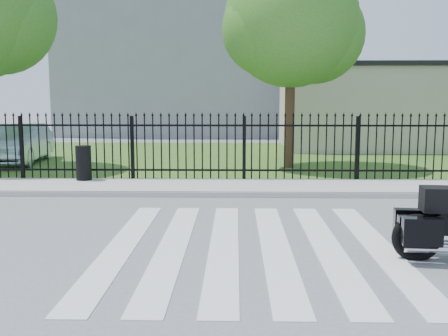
{
  "coord_description": "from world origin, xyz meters",
  "views": [
    {
      "loc": [
        -0.22,
        -7.92,
        2.33
      ],
      "look_at": [
        -0.44,
        1.71,
        1.0
      ],
      "focal_mm": 42.0,
      "sensor_mm": 36.0,
      "label": 1
    }
  ],
  "objects": [
    {
      "name": "ground",
      "position": [
        0.0,
        0.0,
        0.0
      ],
      "size": [
        120.0,
        120.0,
        0.0
      ],
      "primitive_type": "plane",
      "color": "slate",
      "rests_on": "ground"
    },
    {
      "name": "crosswalk",
      "position": [
        0.0,
        0.0,
        0.01
      ],
      "size": [
        5.0,
        5.5,
        0.01
      ],
      "primitive_type": null,
      "color": "silver",
      "rests_on": "ground"
    },
    {
      "name": "sidewalk",
      "position": [
        0.0,
        5.0,
        0.06
      ],
      "size": [
        40.0,
        2.0,
        0.12
      ],
      "primitive_type": "cube",
      "color": "#ADAAA3",
      "rests_on": "ground"
    },
    {
      "name": "curb",
      "position": [
        0.0,
        4.0,
        0.06
      ],
      "size": [
        40.0,
        0.12,
        0.12
      ],
      "primitive_type": "cube",
      "color": "#ADAAA3",
      "rests_on": "ground"
    },
    {
      "name": "grass_strip",
      "position": [
        0.0,
        12.0,
        0.01
      ],
      "size": [
        40.0,
        12.0,
        0.02
      ],
      "primitive_type": "cube",
      "color": "#335B1F",
      "rests_on": "ground"
    },
    {
      "name": "iron_fence",
      "position": [
        0.0,
        6.0,
        0.9
      ],
      "size": [
        26.0,
        0.04,
        1.8
      ],
      "color": "black",
      "rests_on": "ground"
    },
    {
      "name": "tree_mid",
      "position": [
        1.5,
        9.0,
        4.67
      ],
      "size": [
        4.2,
        4.2,
        6.78
      ],
      "color": "#382316",
      "rests_on": "ground"
    },
    {
      "name": "building_low",
      "position": [
        7.0,
        16.0,
        1.75
      ],
      "size": [
        10.0,
        6.0,
        3.5
      ],
      "primitive_type": "cube",
      "color": "#C1B4A1",
      "rests_on": "ground"
    },
    {
      "name": "building_low_roof",
      "position": [
        7.0,
        16.0,
        3.6
      ],
      "size": [
        10.2,
        6.2,
        0.2
      ],
      "primitive_type": "cube",
      "color": "black",
      "rests_on": "building_low"
    },
    {
      "name": "building_tall",
      "position": [
        -3.0,
        26.0,
        6.0
      ],
      "size": [
        15.0,
        10.0,
        12.0
      ],
      "primitive_type": "cube",
      "color": "gray",
      "rests_on": "ground"
    },
    {
      "name": "parked_car",
      "position": [
        -7.69,
        9.85,
        0.69
      ],
      "size": [
        1.88,
        4.23,
        1.35
      ],
      "primitive_type": "imported",
      "rotation": [
        0.0,
        0.0,
        0.11
      ],
      "color": "#A4BFCF",
      "rests_on": "grass_strip"
    },
    {
      "name": "litter_bin",
      "position": [
        -4.25,
        5.7,
        0.57
      ],
      "size": [
        0.52,
        0.52,
        0.91
      ],
      "primitive_type": "cylinder",
      "rotation": [
        0.0,
        0.0,
        -0.37
      ],
      "color": "black",
      "rests_on": "sidewalk"
    }
  ]
}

